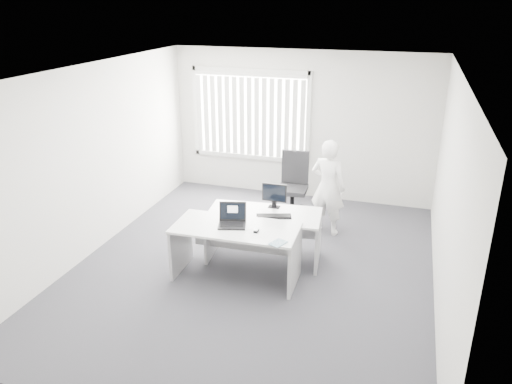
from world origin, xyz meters
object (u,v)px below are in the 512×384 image
(desk_near, at_px, (236,241))
(monitor, at_px, (274,196))
(desk_far, at_px, (264,226))
(office_chair, at_px, (293,196))
(laptop, at_px, (232,217))
(person, at_px, (328,187))

(desk_near, relative_size, monitor, 4.63)
(desk_far, distance_m, office_chair, 1.74)
(desk_near, distance_m, laptop, 0.36)
(desk_near, xyz_separation_m, office_chair, (0.24, 2.34, -0.20))
(desk_far, relative_size, office_chair, 1.49)
(desk_near, bearing_deg, desk_far, 68.93)
(person, bearing_deg, laptop, 72.36)
(desk_near, bearing_deg, person, 60.82)
(desk_far, distance_m, monitor, 0.48)
(office_chair, bearing_deg, laptop, -100.80)
(office_chair, xyz_separation_m, monitor, (0.06, -1.47, 0.58))
(office_chair, bearing_deg, desk_near, -99.49)
(desk_near, distance_m, office_chair, 2.36)
(desk_far, xyz_separation_m, person, (0.73, 1.19, 0.26))
(person, bearing_deg, office_chair, -25.98)
(person, distance_m, laptop, 2.06)
(desk_near, height_order, office_chair, office_chair)
(desk_far, relative_size, person, 1.07)
(desk_far, relative_size, laptop, 4.64)
(office_chair, distance_m, monitor, 1.58)
(desk_far, distance_m, person, 1.42)
(desk_near, xyz_separation_m, person, (0.95, 1.81, 0.24))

